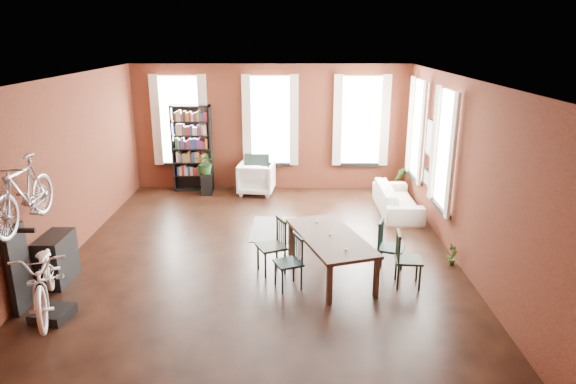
{
  "coord_description": "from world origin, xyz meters",
  "views": [
    {
      "loc": [
        0.55,
        -8.52,
        3.9
      ],
      "look_at": [
        0.48,
        0.6,
        1.08
      ],
      "focal_mm": 32.0,
      "sensor_mm": 36.0,
      "label": 1
    }
  ],
  "objects_px": {
    "cream_sofa": "(398,195)",
    "plant_stand": "(207,184)",
    "dining_table": "(330,255)",
    "bookshelf": "(192,148)",
    "bike_trainer": "(53,314)",
    "console_table": "(57,259)",
    "dining_chair_b": "(271,246)",
    "dining_chair_d": "(391,248)",
    "bicycle_floor": "(41,247)",
    "dining_chair_a": "(288,263)",
    "dining_chair_c": "(409,260)",
    "white_armchair": "(256,177)"
  },
  "relations": [
    {
      "from": "cream_sofa",
      "to": "plant_stand",
      "type": "distance_m",
      "value": 4.74
    },
    {
      "from": "dining_table",
      "to": "bookshelf",
      "type": "bearing_deg",
      "value": 105.04
    },
    {
      "from": "dining_table",
      "to": "bike_trainer",
      "type": "distance_m",
      "value": 4.33
    },
    {
      "from": "bike_trainer",
      "to": "cream_sofa",
      "type": "bearing_deg",
      "value": 38.65
    },
    {
      "from": "bike_trainer",
      "to": "console_table",
      "type": "distance_m",
      "value": 1.27
    },
    {
      "from": "dining_chair_b",
      "to": "plant_stand",
      "type": "height_order",
      "value": "dining_chair_b"
    },
    {
      "from": "dining_chair_d",
      "to": "cream_sofa",
      "type": "height_order",
      "value": "dining_chair_d"
    },
    {
      "from": "console_table",
      "to": "plant_stand",
      "type": "distance_m",
      "value": 5.07
    },
    {
      "from": "dining_chair_b",
      "to": "dining_table",
      "type": "bearing_deg",
      "value": 62.01
    },
    {
      "from": "dining_chair_d",
      "to": "bicycle_floor",
      "type": "bearing_deg",
      "value": 125.16
    },
    {
      "from": "dining_chair_a",
      "to": "dining_chair_b",
      "type": "xyz_separation_m",
      "value": [
        -0.29,
        0.56,
        0.04
      ]
    },
    {
      "from": "dining_chair_c",
      "to": "bike_trainer",
      "type": "height_order",
      "value": "dining_chair_c"
    },
    {
      "from": "white_armchair",
      "to": "plant_stand",
      "type": "distance_m",
      "value": 1.27
    },
    {
      "from": "dining_table",
      "to": "bookshelf",
      "type": "distance_m",
      "value": 5.89
    },
    {
      "from": "dining_chair_a",
      "to": "dining_chair_d",
      "type": "bearing_deg",
      "value": 84.76
    },
    {
      "from": "bike_trainer",
      "to": "console_table",
      "type": "bearing_deg",
      "value": 109.44
    },
    {
      "from": "cream_sofa",
      "to": "bookshelf",
      "type": "bearing_deg",
      "value": 71.05
    },
    {
      "from": "bike_trainer",
      "to": "console_table",
      "type": "xyz_separation_m",
      "value": [
        -0.41,
        1.16,
        0.33
      ]
    },
    {
      "from": "dining_chair_a",
      "to": "console_table",
      "type": "height_order",
      "value": "dining_chair_a"
    },
    {
      "from": "dining_chair_d",
      "to": "console_table",
      "type": "bearing_deg",
      "value": 112.59
    },
    {
      "from": "console_table",
      "to": "plant_stand",
      "type": "height_order",
      "value": "console_table"
    },
    {
      "from": "bookshelf",
      "to": "dining_table",
      "type": "bearing_deg",
      "value": -56.87
    },
    {
      "from": "white_armchair",
      "to": "dining_table",
      "type": "bearing_deg",
      "value": 115.03
    },
    {
      "from": "dining_chair_c",
      "to": "white_armchair",
      "type": "relative_size",
      "value": 1.02
    },
    {
      "from": "dining_chair_b",
      "to": "dining_chair_d",
      "type": "height_order",
      "value": "dining_chair_b"
    },
    {
      "from": "dining_chair_c",
      "to": "console_table",
      "type": "xyz_separation_m",
      "value": [
        -5.7,
        0.09,
        -0.05
      ]
    },
    {
      "from": "dining_chair_a",
      "to": "dining_chair_d",
      "type": "distance_m",
      "value": 1.8
    },
    {
      "from": "dining_chair_b",
      "to": "dining_chair_d",
      "type": "relative_size",
      "value": 1.01
    },
    {
      "from": "dining_chair_b",
      "to": "console_table",
      "type": "distance_m",
      "value": 3.5
    },
    {
      "from": "dining_chair_b",
      "to": "dining_chair_c",
      "type": "height_order",
      "value": "dining_chair_b"
    },
    {
      "from": "plant_stand",
      "to": "dining_chair_b",
      "type": "bearing_deg",
      "value": -67.7
    },
    {
      "from": "dining_chair_a",
      "to": "white_armchair",
      "type": "height_order",
      "value": "white_armchair"
    },
    {
      "from": "dining_chair_c",
      "to": "dining_chair_d",
      "type": "height_order",
      "value": "dining_chair_d"
    },
    {
      "from": "dining_chair_d",
      "to": "cream_sofa",
      "type": "xyz_separation_m",
      "value": [
        0.73,
        3.15,
        -0.06
      ]
    },
    {
      "from": "dining_chair_a",
      "to": "dining_chair_d",
      "type": "relative_size",
      "value": 0.92
    },
    {
      "from": "cream_sofa",
      "to": "plant_stand",
      "type": "bearing_deg",
      "value": 74.22
    },
    {
      "from": "console_table",
      "to": "dining_table",
      "type": "bearing_deg",
      "value": 3.97
    },
    {
      "from": "plant_stand",
      "to": "bicycle_floor",
      "type": "xyz_separation_m",
      "value": [
        -1.3,
        -5.93,
        0.83
      ]
    },
    {
      "from": "plant_stand",
      "to": "bicycle_floor",
      "type": "bearing_deg",
      "value": -102.33
    },
    {
      "from": "white_armchair",
      "to": "dining_chair_c",
      "type": "bearing_deg",
      "value": 125.48
    },
    {
      "from": "bookshelf",
      "to": "console_table",
      "type": "bearing_deg",
      "value": -103.83
    },
    {
      "from": "dining_table",
      "to": "dining_chair_d",
      "type": "distance_m",
      "value": 1.03
    },
    {
      "from": "dining_chair_a",
      "to": "bookshelf",
      "type": "relative_size",
      "value": 0.39
    },
    {
      "from": "dining_chair_d",
      "to": "white_armchair",
      "type": "height_order",
      "value": "dining_chair_d"
    },
    {
      "from": "console_table",
      "to": "dining_chair_a",
      "type": "bearing_deg",
      "value": -2.76
    },
    {
      "from": "dining_chair_d",
      "to": "dining_chair_b",
      "type": "bearing_deg",
      "value": 108.27
    },
    {
      "from": "dining_table",
      "to": "dining_chair_d",
      "type": "xyz_separation_m",
      "value": [
        1.03,
        0.04,
        0.12
      ]
    },
    {
      "from": "console_table",
      "to": "plant_stand",
      "type": "xyz_separation_m",
      "value": [
        1.67,
        4.79,
        -0.13
      ]
    },
    {
      "from": "dining_chair_d",
      "to": "bookshelf",
      "type": "height_order",
      "value": "bookshelf"
    },
    {
      "from": "dining_chair_a",
      "to": "dining_chair_c",
      "type": "relative_size",
      "value": 0.95
    }
  ]
}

